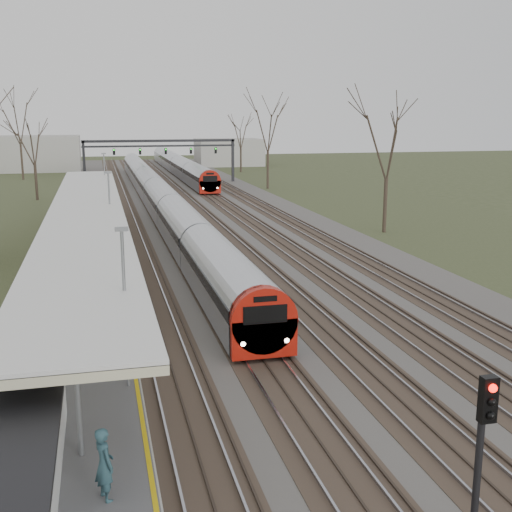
{
  "coord_description": "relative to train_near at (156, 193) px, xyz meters",
  "views": [
    {
      "loc": [
        -8.3,
        -5.16,
        9.3
      ],
      "look_at": [
        -0.35,
        27.13,
        2.0
      ],
      "focal_mm": 45.0,
      "sensor_mm": 36.0,
      "label": 1
    }
  ],
  "objects": [
    {
      "name": "train_near",
      "position": [
        0.0,
        0.0,
        0.0
      ],
      "size": [
        2.62,
        90.21,
        3.05
      ],
      "color": "#B7BAC2",
      "rests_on": "ground"
    },
    {
      "name": "platform",
      "position": [
        -6.55,
        -24.36,
        -0.98
      ],
      "size": [
        3.5,
        69.0,
        1.0
      ],
      "primitive_type": "cube",
      "color": "#9E9B93",
      "rests_on": "ground"
    },
    {
      "name": "tree_east_far",
      "position": [
        16.5,
        -19.86,
        5.81
      ],
      "size": [
        5.0,
        5.0,
        10.3
      ],
      "color": "#2D231C",
      "rests_on": "ground"
    },
    {
      "name": "passenger",
      "position": [
        -5.99,
        -53.92,
        0.38
      ],
      "size": [
        0.62,
        0.73,
        1.71
      ],
      "primitive_type": "imported",
      "rotation": [
        0.0,
        0.0,
        1.97
      ],
      "color": "#294851",
      "rests_on": "platform"
    },
    {
      "name": "train_far",
      "position": [
        7.0,
        37.36,
        0.0
      ],
      "size": [
        2.62,
        60.21,
        3.05
      ],
      "color": "#B7BAC2",
      "rests_on": "ground"
    },
    {
      "name": "signal_gantry",
      "position": [
        2.79,
        23.12,
        3.43
      ],
      "size": [
        21.0,
        0.59,
        6.08
      ],
      "color": "black",
      "rests_on": "ground"
    },
    {
      "name": "signal_post",
      "position": [
        1.75,
        -56.22,
        1.25
      ],
      "size": [
        0.35,
        0.45,
        4.1
      ],
      "color": "black",
      "rests_on": "ground"
    },
    {
      "name": "canopy",
      "position": [
        -6.55,
        -28.88,
        2.45
      ],
      "size": [
        4.1,
        50.0,
        3.11
      ],
      "color": "slate",
      "rests_on": "platform"
    },
    {
      "name": "track_bed",
      "position": [
        2.76,
        -6.86,
        -1.42
      ],
      "size": [
        24.0,
        160.0,
        0.22
      ],
      "color": "#474442",
      "rests_on": "ground"
    }
  ]
}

